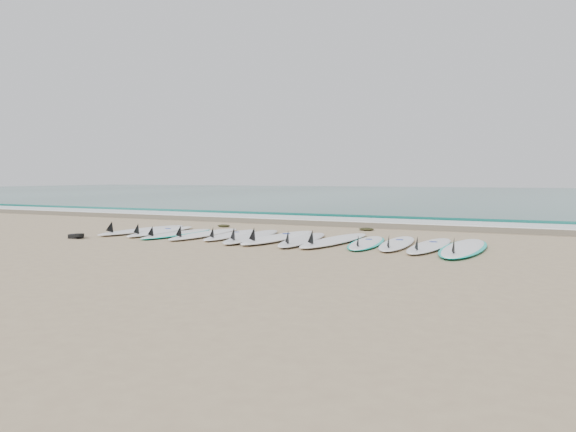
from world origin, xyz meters
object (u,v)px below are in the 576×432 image
at_px(surfboard_0, 141,230).
at_px(surfboard_12, 463,248).
at_px(leash_coil, 77,236).
at_px(surfboard_6, 278,237).

relative_size(surfboard_0, surfboard_12, 0.94).
bearing_deg(surfboard_12, leash_coil, -169.17).
bearing_deg(surfboard_12, surfboard_0, 179.07).
relative_size(surfboard_0, surfboard_6, 0.95).
height_order(surfboard_6, leash_coil, surfboard_6).
height_order(surfboard_0, leash_coil, surfboard_0).
bearing_deg(surfboard_0, surfboard_12, 3.04).
xyz_separation_m(surfboard_0, surfboard_12, (7.20, -0.12, -0.01)).
xyz_separation_m(surfboard_0, leash_coil, (-0.39, -1.57, -0.01)).
distance_m(surfboard_6, surfboard_12, 3.64).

